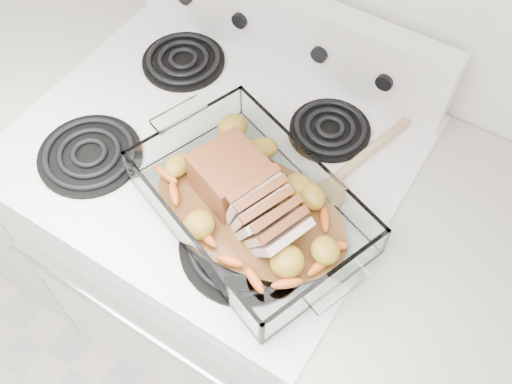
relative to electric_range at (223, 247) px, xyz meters
The scene contains 7 objects.
electric_range is the anchor object (origin of this frame).
counter_left 0.67m from the electric_range, behind, with size 0.58×0.68×0.93m.
counter_right 0.67m from the electric_range, ahead, with size 0.58×0.68×0.93m.
baking_dish 0.52m from the electric_range, 33.20° to the right, with size 0.42×0.28×0.08m.
pork_roast 0.54m from the electric_range, 37.46° to the right, with size 0.24×0.12×0.09m.
roast_vegetables 0.52m from the electric_range, 23.79° to the right, with size 0.36×0.19×0.04m.
wooden_spoon 0.54m from the electric_range, 15.00° to the left, with size 0.09×0.31×0.02m.
Camera 1 is at (0.47, 1.08, 1.86)m, focal length 40.00 mm.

